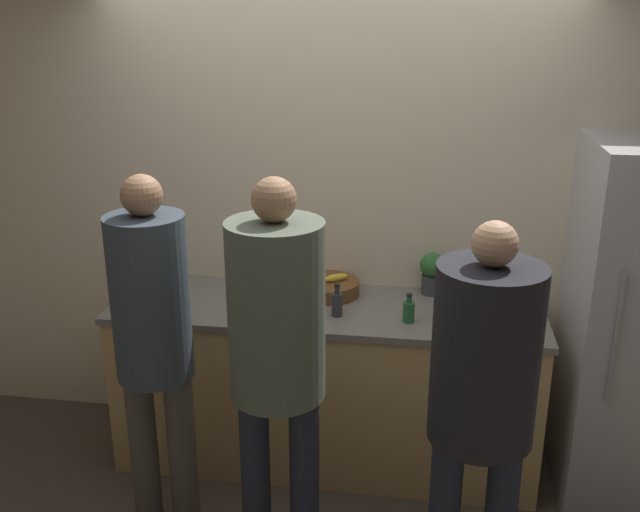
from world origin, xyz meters
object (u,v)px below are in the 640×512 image
Objects in this scene: refrigerator at (634,326)px; utensil_crock at (495,292)px; fruit_bowl at (328,287)px; person_left at (153,333)px; person_center at (277,341)px; potted_plant at (432,272)px; bottle_green at (409,311)px; person_right at (483,384)px; cup_red at (254,284)px; bottle_dark at (337,303)px.

utensil_crock is at bearing 164.42° from refrigerator.
fruit_bowl is 1.49× the size of utensil_crock.
person_left is 1.78m from utensil_crock.
refrigerator is 1.04× the size of person_left.
person_center is 7.73× the size of potted_plant.
bottle_green is at bearing 27.57° from person_left.
cup_red is at bearing 136.91° from person_right.
cup_red is (0.25, 0.85, -0.08)m from person_left.
potted_plant is at bearing 99.15° from person_right.
refrigerator is at bearing -15.58° from utensil_crock.
utensil_crock reaches higher than potted_plant.
potted_plant is (0.47, 0.38, 0.06)m from bottle_dark.
utensil_crock is at bearing 45.93° from person_center.
bottle_green is 0.86× the size of bottle_dark.
person_center is 0.84m from person_right.
person_left is 7.52× the size of utensil_crock.
refrigerator is at bearing -15.36° from potted_plant.
cup_red is (-0.33, 0.96, -0.14)m from person_center.
person_right is 18.72× the size of cup_red.
refrigerator is at bearing -6.55° from fruit_bowl.
utensil_crock is at bearing 1.42° from cup_red.
fruit_bowl is at bearing 85.73° from person_center.
person_right reaches higher than potted_plant.
utensil_crock is 1.57× the size of bottle_green.
person_center is 0.87m from bottle_green.
person_right is (1.40, -0.23, -0.01)m from person_left.
person_left is at bearing -150.21° from utensil_crock.
bottle_dark reaches higher than cup_red.
fruit_bowl is at bearing 53.33° from person_left.
utensil_crock is at bearing 82.94° from person_right.
person_center is 7.66× the size of utensil_crock.
fruit_bowl is 0.54m from bottle_green.
person_left is 19.50× the size of cup_red.
person_right is at bearing -43.09° from cup_red.
person_center is 1.25m from potted_plant.
utensil_crock is (-0.66, 0.18, 0.06)m from refrigerator.
potted_plant is (-0.99, 0.27, 0.13)m from refrigerator.
bottle_green is (0.45, -0.30, 0.02)m from fruit_bowl.
potted_plant reaches higher than bottle_dark.
cup_red is (-0.41, -0.03, 0.00)m from fruit_bowl.
refrigerator is at bearing 17.58° from person_left.
fruit_bowl is at bearing 124.11° from person_right.
fruit_bowl is at bearing 3.63° from cup_red.
utensil_crock is 0.54m from bottle_green.
bottle_green is at bearing 52.83° from person_center.
bottle_green is at bearing -34.12° from fruit_bowl.
fruit_bowl is (-1.55, 0.18, 0.04)m from refrigerator.
refrigerator reaches higher than fruit_bowl.
person_center is at bearing 171.70° from person_right.
refrigerator reaches higher than person_center.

